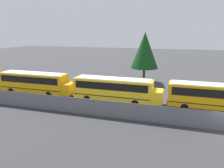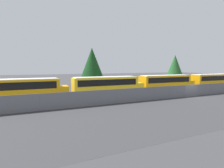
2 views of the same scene
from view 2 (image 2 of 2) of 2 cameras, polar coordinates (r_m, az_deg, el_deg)
The scene contains 8 objects.
ground_plane at distance 31.46m, azimuth 24.39°, elevation -3.68°, with size 200.00×200.00×0.00m, color #38383A.
fence at distance 31.33m, azimuth 24.47°, elevation -1.92°, with size 100.88×0.07×1.92m.
school_bus_1 at distance 26.06m, azimuth -28.05°, elevation -1.42°, with size 11.98×2.52×3.25m.
school_bus_2 at distance 28.13m, azimuth -1.54°, elevation -0.30°, with size 11.98×2.52×3.25m.
school_bus_3 at distance 35.19m, azimuth 17.31°, elevation 0.63°, with size 11.98×2.52×3.25m.
school_bus_4 at distance 44.49m, azimuth 29.99°, elevation 1.12°, with size 11.98×2.52×3.25m.
tree_0 at distance 40.88m, azimuth -6.55°, elevation 7.10°, with size 5.04×5.04×9.19m.
tree_1 at distance 53.38m, azimuth 19.84°, elevation 5.64°, with size 4.68×4.68×8.21m.
Camera 2 is at (-23.55, -20.30, 4.79)m, focal length 28.00 mm.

